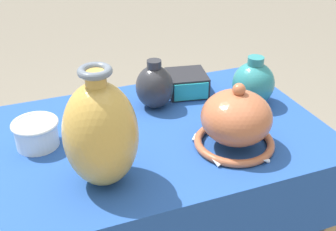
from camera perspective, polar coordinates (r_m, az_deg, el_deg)
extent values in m
cylinder|color=#38383D|center=(1.81, 8.78, -5.75)|extent=(0.04, 0.04, 0.71)
cube|color=#38383D|center=(1.24, -3.31, -3.26)|extent=(1.04, 0.63, 0.03)
cube|color=#234C9E|center=(1.23, -3.33, -2.56)|extent=(1.06, 0.65, 0.01)
ellipsoid|color=gold|center=(0.99, -9.08, -2.60)|extent=(0.18, 0.18, 0.27)
cylinder|color=gold|center=(0.92, -9.79, 4.97)|extent=(0.05, 0.05, 0.03)
torus|color=slate|center=(0.91, -9.88, 5.94)|extent=(0.08, 0.08, 0.02)
torus|color=#BC6642|center=(1.18, 8.94, -3.58)|extent=(0.22, 0.22, 0.02)
ellipsoid|color=#BC6642|center=(1.14, 9.25, -0.24)|extent=(0.19, 0.19, 0.15)
sphere|color=#BC6642|center=(1.10, 9.59, 3.48)|extent=(0.03, 0.03, 0.03)
cone|color=white|center=(1.24, 13.46, -2.49)|extent=(0.01, 0.03, 0.02)
cone|color=white|center=(1.28, 8.00, -0.81)|extent=(0.03, 0.02, 0.02)
cone|color=white|center=(1.20, 3.63, -2.85)|extent=(0.03, 0.03, 0.02)
cone|color=white|center=(1.10, 6.45, -6.30)|extent=(0.03, 0.03, 0.02)
cone|color=white|center=(1.13, 13.08, -5.97)|extent=(0.03, 0.02, 0.02)
cube|color=#232328|center=(1.44, 2.54, 4.42)|extent=(0.15, 0.15, 0.07)
cube|color=teal|center=(1.38, 3.17, 3.22)|extent=(0.11, 0.03, 0.06)
ellipsoid|color=teal|center=(1.39, 11.47, 4.28)|extent=(0.14, 0.14, 0.14)
cylinder|color=teal|center=(1.35, 11.81, 7.27)|extent=(0.05, 0.05, 0.02)
cylinder|color=white|center=(1.21, -17.36, -2.48)|extent=(0.12, 0.12, 0.07)
torus|color=white|center=(1.19, -17.62, -1.05)|extent=(0.13, 0.13, 0.01)
ellipsoid|color=#2D2D33|center=(1.34, -1.84, 3.89)|extent=(0.12, 0.12, 0.14)
cylinder|color=#2D2D33|center=(1.30, -1.89, 6.97)|extent=(0.05, 0.05, 0.02)
cube|color=tan|center=(2.04, 19.79, -10.98)|extent=(0.42, 0.37, 0.24)
cube|color=#967953|center=(1.97, 20.35, -8.49)|extent=(0.43, 0.39, 0.02)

